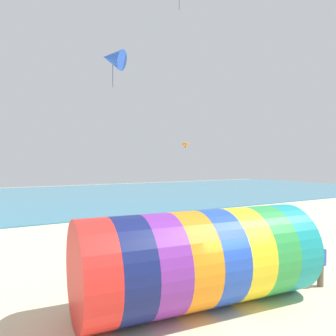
# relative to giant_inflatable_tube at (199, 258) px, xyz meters

# --- Properties ---
(ground_plane) EXTENTS (120.00, 120.00, 0.00)m
(ground_plane) POSITION_rel_giant_inflatable_tube_xyz_m (0.49, -0.52, -1.61)
(ground_plane) COLOR beige
(sea) EXTENTS (120.00, 40.00, 0.10)m
(sea) POSITION_rel_giant_inflatable_tube_xyz_m (0.49, 37.48, -1.56)
(sea) COLOR teal
(sea) RESTS_ON ground
(giant_inflatable_tube) EXTENTS (8.49, 4.03, 3.22)m
(giant_inflatable_tube) POSITION_rel_giant_inflatable_tube_xyz_m (0.00, 0.00, 0.00)
(giant_inflatable_tube) COLOR red
(giant_inflatable_tube) RESTS_ON ground
(kite_handler) EXTENTS (0.26, 0.38, 1.72)m
(kite_handler) POSITION_rel_giant_inflatable_tube_xyz_m (5.13, -1.01, -0.73)
(kite_handler) COLOR #726651
(kite_handler) RESTS_ON ground
(kite_blue_delta) EXTENTS (1.86, 1.86, 2.35)m
(kite_blue_delta) POSITION_rel_giant_inflatable_tube_xyz_m (0.31, 8.78, 9.15)
(kite_blue_delta) COLOR blue
(kite_orange_parafoil) EXTENTS (0.39, 0.82, 0.43)m
(kite_orange_parafoil) POSITION_rel_giant_inflatable_tube_xyz_m (7.27, 11.82, 4.61)
(kite_orange_parafoil) COLOR orange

